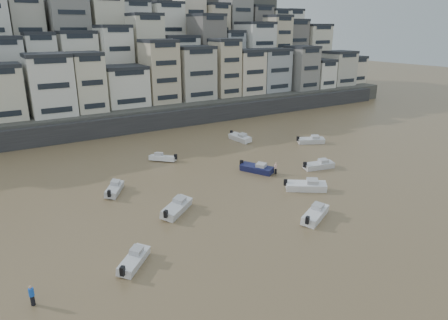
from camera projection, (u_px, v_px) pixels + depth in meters
harbor_wall at (133, 124)px, 80.10m from camera, size 140.00×3.00×3.50m
hillside at (97, 54)px, 110.91m from camera, size 141.04×66.00×50.00m
boat_a at (315, 213)px, 43.93m from camera, size 5.65×4.04×1.48m
boat_b at (306, 185)px, 51.59m from camera, size 5.67×4.81×1.54m
boat_c at (177, 207)px, 45.38m from camera, size 5.53×4.89×1.53m
boat_d at (319, 164)px, 59.58m from camera, size 5.38×2.73×1.40m
boat_e at (257, 167)px, 58.10m from camera, size 3.90×5.61×1.47m
boat_f at (114, 188)px, 50.87m from camera, size 3.99×5.05×1.35m
boat_g at (311, 140)px, 72.56m from camera, size 5.50×3.89×1.44m
boat_h at (163, 157)px, 63.12m from camera, size 4.32×4.37×1.26m
boat_i at (240, 137)px, 74.16m from camera, size 2.16×5.68×1.52m
boat_j at (134, 259)px, 35.36m from camera, size 4.40×4.46×1.29m
person_blue at (32, 295)px, 30.19m from camera, size 0.44×0.44×1.74m
person_pink at (276, 168)px, 57.44m from camera, size 0.44×0.44×1.74m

